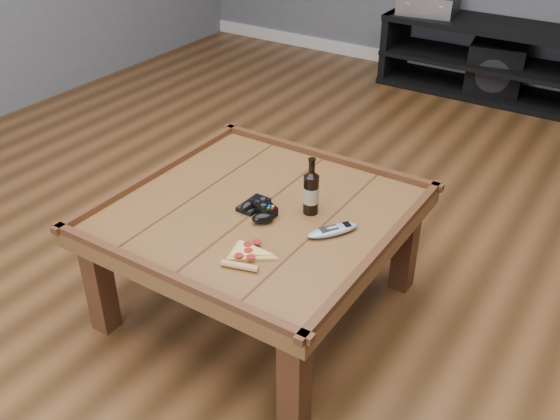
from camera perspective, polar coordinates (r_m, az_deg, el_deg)
The scene contains 11 objects.
ground at distance 2.52m, azimuth -1.83°, elevation -8.64°, with size 6.00×6.00×0.00m, color #3F2612.
baseboard at distance 4.95m, azimuth 18.63°, elevation 11.51°, with size 5.00×0.02×0.10m, color silver.
coffee_table at distance 2.29m, azimuth -1.99°, elevation -1.16°, with size 1.03×1.03×0.48m.
media_console at distance 4.67m, azimuth 18.18°, elevation 12.97°, with size 1.40×0.45×0.50m.
beer_bottle at distance 2.19m, azimuth 2.86°, elevation 1.72°, with size 0.06×0.06×0.22m.
game_controller at distance 2.21m, azimuth -1.91°, elevation -0.01°, with size 0.16×0.14×0.05m.
pizza_slice at distance 2.01m, azimuth -3.02°, elevation -4.08°, with size 0.19×0.24×0.02m.
smartphone at distance 2.27m, azimuth -2.44°, elevation 0.51°, with size 0.07×0.13×0.02m.
remote_control at distance 2.12m, azimuth 4.86°, elevation -1.86°, with size 0.15×0.19×0.03m.
av_receiver at distance 4.70m, azimuth 13.42°, elevation 17.91°, with size 0.42×0.37×0.13m.
subwoofer at distance 4.71m, azimuth 19.17°, elevation 12.16°, with size 0.42×0.42×0.37m.
Camera 1 is at (1.11, -1.56, 1.64)m, focal length 40.00 mm.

